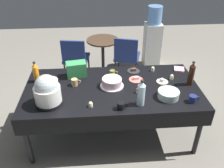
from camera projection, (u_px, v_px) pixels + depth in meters
The scene contains 26 objects.
ground at pixel (112, 131), 3.41m from camera, with size 9.00×9.00×0.00m, color slate.
potluck_table at pixel (112, 91), 3.04m from camera, with size 2.20×1.10×0.75m.
frosted_layer_cake at pixel (112, 82), 3.00m from camera, with size 0.30×0.30×0.11m.
slow_cooker at pixel (47, 91), 2.63m from camera, with size 0.31×0.31×0.37m.
glass_salad_bowl at pixel (168, 94), 2.80m from camera, with size 0.25×0.25×0.09m, color #B2C6BC.
ceramic_snack_bowl at pixel (49, 83), 3.00m from camera, with size 0.22×0.22×0.09m, color silver.
dessert_plate_coral at pixel (136, 79), 3.15m from camera, with size 0.18×0.18×0.05m.
dessert_plate_charcoal at pixel (133, 71), 3.35m from camera, with size 0.17×0.17×0.05m.
dessert_plate_cream at pixel (162, 81), 3.11m from camera, with size 0.15×0.15×0.04m.
cupcake_berry at pixel (138, 90), 2.89m from camera, with size 0.05×0.05×0.07m.
cupcake_rose at pixel (172, 77), 3.16m from camera, with size 0.05×0.05×0.07m.
cupcake_mint at pixel (91, 104), 2.65m from camera, with size 0.05×0.05×0.07m.
cupcake_cocoa at pixel (153, 69), 3.35m from camera, with size 0.05×0.05×0.07m.
soda_bottle_orange_juice at pixel (36, 73), 3.05m from camera, with size 0.07×0.07×0.29m.
soda_bottle_cola at pixel (191, 74), 2.99m from camera, with size 0.07×0.07×0.32m.
soda_bottle_water at pixel (141, 93), 2.63m from camera, with size 0.09×0.09×0.32m.
coffee_mug_olive at pixel (113, 73), 3.22m from camera, with size 0.11×0.07×0.09m.
coffee_mug_navy at pixel (193, 99), 2.73m from camera, with size 0.13×0.09×0.08m.
coffee_mug_tan at pixel (75, 82), 3.02m from camera, with size 0.12×0.08×0.09m.
coffee_mug_black at pixel (121, 106), 2.62m from camera, with size 0.12×0.08×0.08m.
soda_carton at pixel (76, 69), 3.20m from camera, with size 0.26×0.16×0.20m, color #338C4C.
paper_napkin_stack at pixel (179, 69), 3.38m from camera, with size 0.14×0.14×0.02m, color pink.
maroon_chair_left at pixel (75, 57), 4.34m from camera, with size 0.50×0.50×0.85m.
maroon_chair_right at pixel (127, 55), 4.40m from camera, with size 0.54×0.54×0.85m.
round_cafe_table at pixel (103, 50), 4.56m from camera, with size 0.60×0.60×0.72m.
water_cooler at pixel (153, 39), 4.82m from camera, with size 0.32×0.32×1.24m.
Camera 1 is at (-0.19, -2.51, 2.40)m, focal length 38.21 mm.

